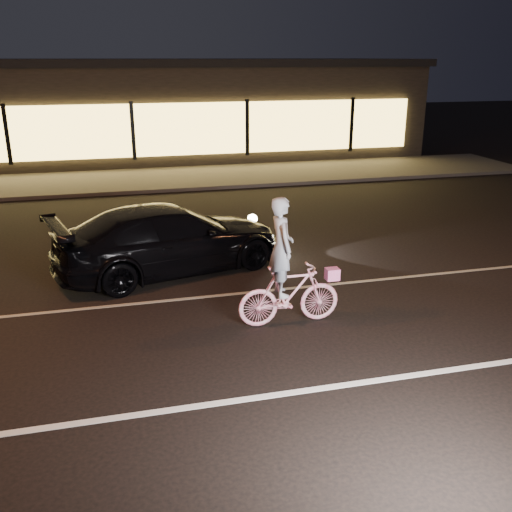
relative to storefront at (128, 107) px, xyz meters
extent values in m
plane|color=black|center=(0.00, -18.97, -2.15)|extent=(90.00, 90.00, 0.00)
cube|color=silver|center=(0.00, -20.47, -2.14)|extent=(60.00, 0.12, 0.01)
cube|color=gray|center=(0.00, -16.97, -2.14)|extent=(60.00, 0.10, 0.01)
cube|color=#383533|center=(0.00, -5.97, -2.09)|extent=(30.00, 4.00, 0.12)
cube|color=black|center=(0.00, 0.03, -0.15)|extent=(25.00, 8.00, 4.00)
cube|color=black|center=(0.00, 0.03, 1.90)|extent=(25.40, 8.40, 0.30)
cube|color=#FECC59|center=(0.00, -4.07, -0.55)|extent=(23.00, 0.15, 2.00)
cube|color=black|center=(-4.50, -4.15, -0.55)|extent=(0.15, 0.08, 2.20)
cube|color=black|center=(0.00, -4.15, -0.55)|extent=(0.15, 0.08, 2.20)
cube|color=black|center=(4.50, -4.15, -0.55)|extent=(0.15, 0.08, 2.20)
cube|color=black|center=(9.00, -4.15, -0.55)|extent=(0.15, 0.08, 2.20)
imported|color=#E7315F|center=(1.82, -18.42, -1.62)|extent=(1.75, 0.49, 1.05)
imported|color=white|center=(1.67, -18.42, -0.77)|extent=(0.40, 0.60, 1.65)
cube|color=#FF4D97|center=(2.57, -18.42, -1.33)|extent=(0.22, 0.18, 0.20)
imported|color=black|center=(0.18, -15.37, -1.45)|extent=(5.19, 3.19, 1.40)
sphere|color=#FFF2BF|center=(2.24, -14.13, -1.50)|extent=(0.23, 0.23, 0.23)
sphere|color=#FFF2BF|center=(2.59, -15.37, -1.50)|extent=(0.23, 0.23, 0.23)
camera|label=1|loc=(-0.88, -26.77, 2.12)|focal=40.00mm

